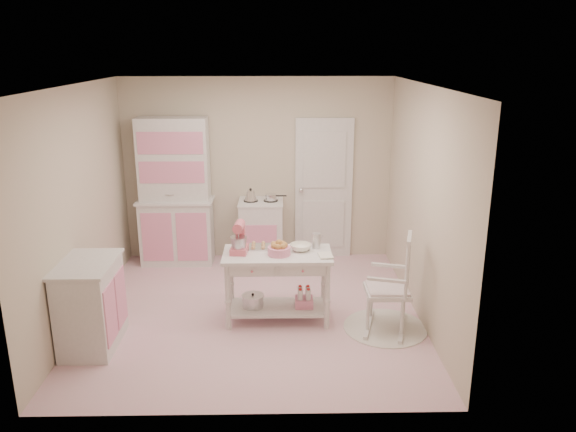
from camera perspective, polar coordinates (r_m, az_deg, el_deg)
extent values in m
plane|color=pink|center=(6.67, -3.49, -9.76)|extent=(3.80, 3.80, 0.00)
cube|color=white|center=(5.98, -3.93, 13.12)|extent=(3.80, 3.80, 0.04)
cube|color=beige|center=(8.05, -3.11, 4.71)|extent=(3.80, 0.04, 2.60)
cube|color=beige|center=(4.41, -4.76, -5.66)|extent=(3.80, 0.04, 2.60)
cube|color=beige|center=(6.57, -20.48, 0.90)|extent=(0.04, 3.80, 2.60)
cube|color=beige|center=(6.40, 13.55, 1.11)|extent=(0.04, 3.80, 2.60)
cube|color=silver|center=(8.10, 3.65, 2.76)|extent=(0.82, 0.05, 2.04)
cube|color=silver|center=(8.00, -11.41, 2.41)|extent=(1.06, 0.50, 2.08)
cube|color=silver|center=(7.99, -2.73, -1.62)|extent=(0.62, 0.57, 0.92)
cube|color=silver|center=(6.13, -19.41, -8.49)|extent=(0.54, 0.84, 0.92)
cylinder|color=white|center=(6.41, 9.83, -11.10)|extent=(0.92, 0.92, 0.01)
cube|color=silver|center=(6.18, 10.08, -6.63)|extent=(0.65, 0.82, 1.10)
cube|color=silver|center=(6.35, -1.07, -7.16)|extent=(1.20, 0.60, 0.80)
cube|color=#E56074|center=(6.18, -5.00, -2.25)|extent=(0.23, 0.30, 0.34)
cube|color=silver|center=(6.37, -2.44, -3.15)|extent=(0.34, 0.24, 0.02)
cylinder|color=pink|center=(6.14, -0.91, -3.55)|extent=(0.25, 0.25, 0.09)
imported|color=white|center=(6.27, 1.29, -3.20)|extent=(0.23, 0.23, 0.07)
cylinder|color=silver|center=(6.34, 2.89, -2.53)|extent=(0.10, 0.10, 0.17)
imported|color=white|center=(6.10, 3.15, -4.06)|extent=(0.17, 0.21, 0.02)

